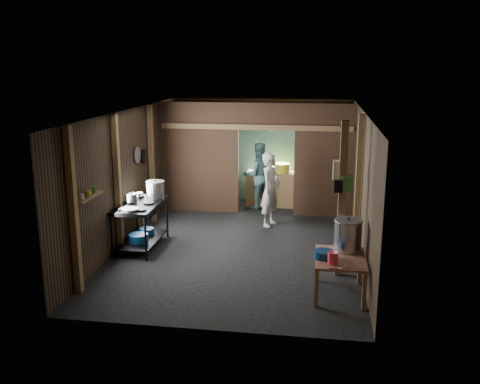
% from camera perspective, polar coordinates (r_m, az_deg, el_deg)
% --- Properties ---
extents(floor, '(4.50, 7.00, 0.00)m').
position_cam_1_polar(floor, '(10.52, 0.16, -5.57)').
color(floor, '#252525').
rests_on(floor, ground).
extents(ceiling, '(4.50, 7.00, 0.00)m').
position_cam_1_polar(ceiling, '(9.96, 0.17, 8.68)').
color(ceiling, '#413F3F').
rests_on(ceiling, ground).
extents(wall_back, '(4.50, 0.00, 2.60)m').
position_cam_1_polar(wall_back, '(13.57, 2.34, 4.52)').
color(wall_back, '#463823').
rests_on(wall_back, ground).
extents(wall_front, '(4.50, 0.00, 2.60)m').
position_cam_1_polar(wall_front, '(6.84, -4.15, -4.93)').
color(wall_front, '#463823').
rests_on(wall_front, ground).
extents(wall_left, '(0.00, 7.00, 2.60)m').
position_cam_1_polar(wall_left, '(10.72, -11.82, 1.72)').
color(wall_left, '#463823').
rests_on(wall_left, ground).
extents(wall_right, '(0.00, 7.00, 2.60)m').
position_cam_1_polar(wall_right, '(10.09, 12.91, 0.91)').
color(wall_right, '#463823').
rests_on(wall_right, ground).
extents(partition_left, '(1.85, 0.10, 2.60)m').
position_cam_1_polar(partition_left, '(12.53, -4.36, 3.71)').
color(partition_left, '#513423').
rests_on(partition_left, floor).
extents(partition_right, '(1.35, 0.10, 2.60)m').
position_cam_1_polar(partition_right, '(12.22, 9.04, 3.31)').
color(partition_right, '#513423').
rests_on(partition_right, floor).
extents(partition_header, '(1.30, 0.10, 0.60)m').
position_cam_1_polar(partition_header, '(12.14, 2.89, 8.17)').
color(partition_header, '#513423').
rests_on(partition_header, wall_back).
extents(turquoise_panel, '(4.40, 0.06, 2.50)m').
position_cam_1_polar(turquoise_panel, '(13.52, 2.31, 4.27)').
color(turquoise_panel, '#5D9E99').
rests_on(turquoise_panel, wall_back).
extents(back_counter, '(1.20, 0.50, 0.85)m').
position_cam_1_polar(back_counter, '(13.18, 3.34, 0.35)').
color(back_counter, olive).
rests_on(back_counter, floor).
extents(wall_clock, '(0.20, 0.03, 0.20)m').
position_cam_1_polar(wall_clock, '(13.37, 3.40, 6.96)').
color(wall_clock, silver).
rests_on(wall_clock, wall_back).
extents(post_left_a, '(0.10, 0.12, 2.60)m').
position_cam_1_polar(post_left_a, '(8.37, -17.49, -2.03)').
color(post_left_a, olive).
rests_on(post_left_a, floor).
extents(post_left_b, '(0.10, 0.12, 2.60)m').
position_cam_1_polar(post_left_b, '(9.97, -13.02, 0.75)').
color(post_left_b, olive).
rests_on(post_left_b, floor).
extents(post_left_c, '(0.10, 0.12, 2.60)m').
position_cam_1_polar(post_left_c, '(11.81, -9.50, 2.93)').
color(post_left_c, olive).
rests_on(post_left_c, floor).
extents(post_right, '(0.10, 0.12, 2.60)m').
position_cam_1_polar(post_right, '(9.89, 12.59, 0.67)').
color(post_right, olive).
rests_on(post_right, floor).
extents(post_free, '(0.12, 0.12, 2.60)m').
position_cam_1_polar(post_free, '(8.80, 10.90, -0.86)').
color(post_free, olive).
rests_on(post_free, floor).
extents(cross_beam, '(4.40, 0.12, 0.12)m').
position_cam_1_polar(cross_beam, '(12.14, 1.67, 7.00)').
color(cross_beam, olive).
rests_on(cross_beam, wall_left).
extents(pan_lid_big, '(0.03, 0.34, 0.34)m').
position_cam_1_polar(pan_lid_big, '(11.01, -11.00, 3.93)').
color(pan_lid_big, gray).
rests_on(pan_lid_big, wall_left).
extents(pan_lid_small, '(0.03, 0.30, 0.30)m').
position_cam_1_polar(pan_lid_small, '(11.40, -10.31, 3.79)').
color(pan_lid_small, black).
rests_on(pan_lid_small, wall_left).
extents(wall_shelf, '(0.14, 0.80, 0.03)m').
position_cam_1_polar(wall_shelf, '(8.77, -15.95, -0.53)').
color(wall_shelf, olive).
rests_on(wall_shelf, wall_left).
extents(jar_white, '(0.07, 0.07, 0.10)m').
position_cam_1_polar(jar_white, '(8.54, -16.66, -0.52)').
color(jar_white, silver).
rests_on(jar_white, wall_shelf).
extents(jar_yellow, '(0.08, 0.08, 0.10)m').
position_cam_1_polar(jar_yellow, '(8.76, -15.98, -0.12)').
color(jar_yellow, yellow).
rests_on(jar_yellow, wall_shelf).
extents(jar_green, '(0.06, 0.06, 0.10)m').
position_cam_1_polar(jar_green, '(8.95, -15.40, 0.21)').
color(jar_green, '#429146').
rests_on(jar_green, wall_shelf).
extents(bag_white, '(0.22, 0.15, 0.32)m').
position_cam_1_polar(bag_white, '(8.77, 10.70, 2.31)').
color(bag_white, silver).
rests_on(bag_white, post_free).
extents(bag_green, '(0.16, 0.12, 0.24)m').
position_cam_1_polar(bag_green, '(8.68, 11.46, 0.94)').
color(bag_green, '#429146').
rests_on(bag_green, post_free).
extents(bag_black, '(0.14, 0.10, 0.20)m').
position_cam_1_polar(bag_black, '(8.66, 10.53, 0.62)').
color(bag_black, black).
rests_on(bag_black, post_free).
extents(gas_range, '(0.77, 1.49, 0.88)m').
position_cam_1_polar(gas_range, '(10.36, -10.62, -3.57)').
color(gas_range, black).
rests_on(gas_range, floor).
extents(prep_table, '(0.76, 1.04, 0.61)m').
position_cam_1_polar(prep_table, '(8.35, 10.64, -8.86)').
color(prep_table, '#9F6B4F').
rests_on(prep_table, floor).
extents(stove_pot_large, '(0.38, 0.38, 0.36)m').
position_cam_1_polar(stove_pot_large, '(10.56, -9.08, 0.21)').
color(stove_pot_large, '#BABAC4').
rests_on(stove_pot_large, gas_range).
extents(stove_pot_med, '(0.25, 0.25, 0.20)m').
position_cam_1_polar(stove_pot_med, '(10.28, -11.62, -0.72)').
color(stove_pot_med, '#BABAC4').
rests_on(stove_pot_med, gas_range).
extents(stove_saucepan, '(0.17, 0.17, 0.10)m').
position_cam_1_polar(stove_saucepan, '(10.68, -10.82, -0.32)').
color(stove_saucepan, '#BABAC4').
rests_on(stove_saucepan, gas_range).
extents(frying_pan, '(0.45, 0.60, 0.07)m').
position_cam_1_polar(frying_pan, '(9.75, -11.75, -1.87)').
color(frying_pan, gray).
rests_on(frying_pan, gas_range).
extents(blue_tub_front, '(0.37, 0.37, 0.15)m').
position_cam_1_polar(blue_tub_front, '(10.27, -10.87, -4.87)').
color(blue_tub_front, navy).
rests_on(blue_tub_front, gas_range).
extents(blue_tub_back, '(0.29, 0.29, 0.11)m').
position_cam_1_polar(blue_tub_back, '(10.70, -10.02, -4.16)').
color(blue_tub_back, navy).
rests_on(blue_tub_back, gas_range).
extents(stock_pot, '(0.47, 0.47, 0.52)m').
position_cam_1_polar(stock_pot, '(8.47, 11.54, -4.63)').
color(stock_pot, '#BABAC4').
rests_on(stock_pot, prep_table).
extents(wash_basin, '(0.32, 0.32, 0.12)m').
position_cam_1_polar(wash_basin, '(8.14, 9.02, -6.64)').
color(wash_basin, navy).
rests_on(wash_basin, prep_table).
extents(pink_bucket, '(0.18, 0.18, 0.18)m').
position_cam_1_polar(pink_bucket, '(7.93, 9.96, -7.00)').
color(pink_bucket, '#E73645').
rests_on(pink_bucket, prep_table).
extents(knife, '(0.30, 0.09, 0.01)m').
position_cam_1_polar(knife, '(7.79, 10.62, -8.07)').
color(knife, '#BABAC4').
rests_on(knife, prep_table).
extents(yellow_tub, '(0.40, 0.40, 0.22)m').
position_cam_1_polar(yellow_tub, '(13.05, 4.48, 2.60)').
color(yellow_tub, yellow).
rests_on(yellow_tub, back_counter).
extents(cook, '(0.56, 0.68, 1.61)m').
position_cam_1_polar(cook, '(11.48, 3.32, 0.26)').
color(cook, silver).
rests_on(cook, floor).
extents(worker_back, '(0.97, 0.87, 1.64)m').
position_cam_1_polar(worker_back, '(12.84, 2.00, 1.80)').
color(worker_back, '#46716E').
rests_on(worker_back, floor).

